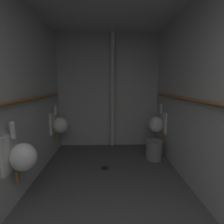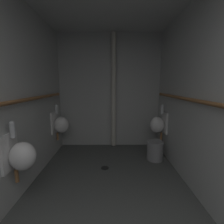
{
  "view_description": "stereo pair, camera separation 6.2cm",
  "coord_description": "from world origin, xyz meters",
  "px_view_note": "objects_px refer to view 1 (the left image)",
  "views": [
    {
      "loc": [
        -0.03,
        0.19,
        1.47
      ],
      "look_at": [
        0.05,
        2.72,
        1.03
      ],
      "focal_mm": 25.4,
      "sensor_mm": 36.0,
      "label": 1
    },
    {
      "loc": [
        0.04,
        0.19,
        1.47
      ],
      "look_at": [
        0.05,
        2.72,
        1.03
      ],
      "focal_mm": 25.4,
      "sensor_mm": 36.0,
      "label": 2
    }
  ],
  "objects_px": {
    "urinal_left_mid": "(22,156)",
    "waste_bin": "(154,150)",
    "urinal_right_mid": "(157,124)",
    "standpipe_back_wall": "(112,92)",
    "urinal_left_far": "(59,125)",
    "floor_drain": "(105,168)"
  },
  "relations": [
    {
      "from": "urinal_left_mid",
      "to": "urinal_left_far",
      "type": "relative_size",
      "value": 1.0
    },
    {
      "from": "urinal_left_mid",
      "to": "urinal_left_far",
      "type": "height_order",
      "value": "same"
    },
    {
      "from": "urinal_right_mid",
      "to": "standpipe_back_wall",
      "type": "xyz_separation_m",
      "value": [
        -0.92,
        0.44,
        0.66
      ]
    },
    {
      "from": "urinal_left_mid",
      "to": "urinal_left_far",
      "type": "distance_m",
      "value": 1.47
    },
    {
      "from": "urinal_left_mid",
      "to": "waste_bin",
      "type": "distance_m",
      "value": 2.32
    },
    {
      "from": "urinal_left_far",
      "to": "urinal_left_mid",
      "type": "bearing_deg",
      "value": -90.0
    },
    {
      "from": "waste_bin",
      "to": "floor_drain",
      "type": "bearing_deg",
      "value": -161.35
    },
    {
      "from": "urinal_left_far",
      "to": "urinal_right_mid",
      "type": "relative_size",
      "value": 1.0
    },
    {
      "from": "urinal_left_mid",
      "to": "urinal_right_mid",
      "type": "bearing_deg",
      "value": 35.6
    },
    {
      "from": "urinal_left_far",
      "to": "floor_drain",
      "type": "distance_m",
      "value": 1.29
    },
    {
      "from": "urinal_left_far",
      "to": "floor_drain",
      "type": "bearing_deg",
      "value": -32.42
    },
    {
      "from": "urinal_right_mid",
      "to": "standpipe_back_wall",
      "type": "distance_m",
      "value": 1.22
    },
    {
      "from": "urinal_left_mid",
      "to": "standpipe_back_wall",
      "type": "distance_m",
      "value": 2.3
    },
    {
      "from": "urinal_left_far",
      "to": "urinal_right_mid",
      "type": "xyz_separation_m",
      "value": [
        2.04,
        -0.01,
        0.0
      ]
    },
    {
      "from": "standpipe_back_wall",
      "to": "floor_drain",
      "type": "distance_m",
      "value": 1.67
    },
    {
      "from": "floor_drain",
      "to": "urinal_right_mid",
      "type": "bearing_deg",
      "value": 28.23
    },
    {
      "from": "urinal_left_far",
      "to": "standpipe_back_wall",
      "type": "bearing_deg",
      "value": 21.14
    },
    {
      "from": "standpipe_back_wall",
      "to": "floor_drain",
      "type": "relative_size",
      "value": 18.35
    },
    {
      "from": "urinal_right_mid",
      "to": "urinal_left_mid",
      "type": "bearing_deg",
      "value": -144.4
    },
    {
      "from": "urinal_left_far",
      "to": "standpipe_back_wall",
      "type": "distance_m",
      "value": 1.36
    },
    {
      "from": "urinal_left_mid",
      "to": "standpipe_back_wall",
      "type": "xyz_separation_m",
      "value": [
        1.11,
        1.9,
        0.66
      ]
    },
    {
      "from": "urinal_right_mid",
      "to": "urinal_left_far",
      "type": "bearing_deg",
      "value": 179.66
    }
  ]
}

